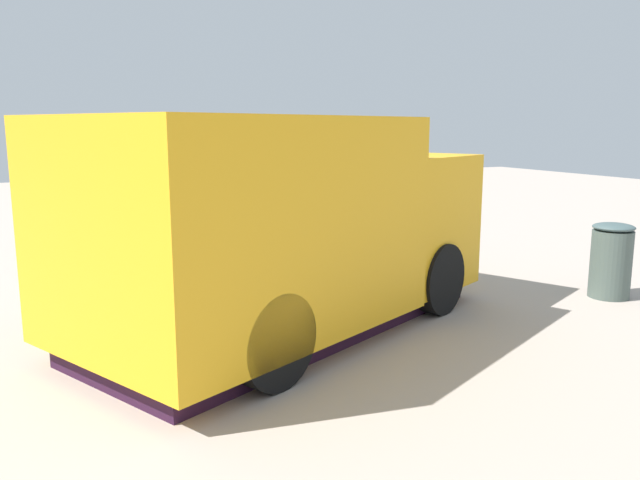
{
  "coord_description": "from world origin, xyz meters",
  "views": [
    {
      "loc": [
        -2.43,
        -7.21,
        2.18
      ],
      "look_at": [
        0.77,
        0.14,
        0.72
      ],
      "focal_mm": 35.47,
      "sensor_mm": 36.0,
      "label": 1
    }
  ],
  "objects_px": {
    "food_truck": "(282,231)",
    "trash_bin": "(611,260)",
    "planter_flowering_far": "(437,233)",
    "planter_flowering_near": "(61,229)",
    "plaza_bench": "(308,227)"
  },
  "relations": [
    {
      "from": "food_truck",
      "to": "trash_bin",
      "type": "distance_m",
      "value": 4.36
    },
    {
      "from": "trash_bin",
      "to": "planter_flowering_far",
      "type": "bearing_deg",
      "value": 96.06
    },
    {
      "from": "planter_flowering_near",
      "to": "planter_flowering_far",
      "type": "bearing_deg",
      "value": -20.87
    },
    {
      "from": "planter_flowering_far",
      "to": "trash_bin",
      "type": "xyz_separation_m",
      "value": [
        0.36,
        -3.37,
        0.16
      ]
    },
    {
      "from": "planter_flowering_near",
      "to": "plaza_bench",
      "type": "height_order",
      "value": "planter_flowering_near"
    },
    {
      "from": "planter_flowering_near",
      "to": "plaza_bench",
      "type": "xyz_separation_m",
      "value": [
        4.15,
        -0.85,
        -0.1
      ]
    },
    {
      "from": "food_truck",
      "to": "plaza_bench",
      "type": "xyz_separation_m",
      "value": [
        2.1,
        4.36,
        -0.74
      ]
    },
    {
      "from": "planter_flowering_near",
      "to": "trash_bin",
      "type": "bearing_deg",
      "value": -41.67
    },
    {
      "from": "planter_flowering_near",
      "to": "plaza_bench",
      "type": "relative_size",
      "value": 0.58
    },
    {
      "from": "planter_flowering_far",
      "to": "plaza_bench",
      "type": "distance_m",
      "value": 2.34
    },
    {
      "from": "planter_flowering_near",
      "to": "planter_flowering_far",
      "type": "height_order",
      "value": "planter_flowering_near"
    },
    {
      "from": "food_truck",
      "to": "planter_flowering_near",
      "type": "relative_size",
      "value": 6.04
    },
    {
      "from": "food_truck",
      "to": "trash_bin",
      "type": "bearing_deg",
      "value": -5.96
    },
    {
      "from": "food_truck",
      "to": "planter_flowering_far",
      "type": "height_order",
      "value": "food_truck"
    },
    {
      "from": "plaza_bench",
      "to": "planter_flowering_near",
      "type": "bearing_deg",
      "value": 168.4
    }
  ]
}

